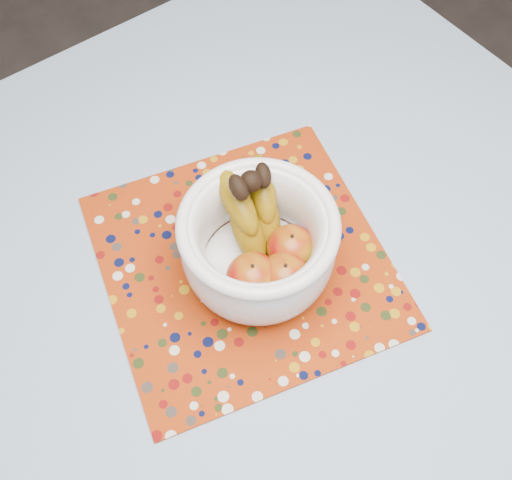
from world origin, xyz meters
TOP-DOWN VIEW (x-y plane):
  - table at (0.00, 0.00)m, footprint 1.20×1.20m
  - tablecloth at (0.00, 0.00)m, footprint 1.32×1.32m
  - placemat at (0.02, 0.09)m, footprint 0.50×0.50m
  - fruit_bowl at (0.04, 0.07)m, footprint 0.23×0.23m

SIDE VIEW (x-z plane):
  - table at x=0.00m, z-range 0.30..1.05m
  - tablecloth at x=0.00m, z-range 0.75..0.76m
  - placemat at x=0.02m, z-range 0.76..0.76m
  - fruit_bowl at x=0.04m, z-range 0.76..0.92m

